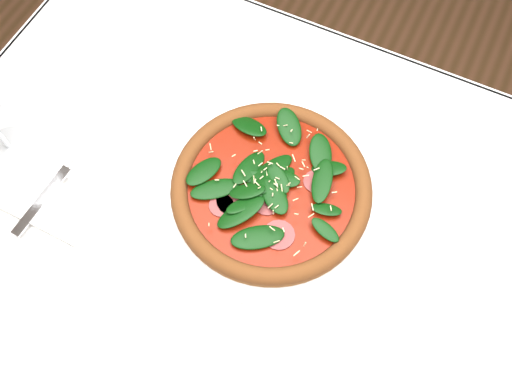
% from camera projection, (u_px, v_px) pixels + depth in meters
% --- Properties ---
extents(ground, '(6.00, 6.00, 0.00)m').
position_uv_depth(ground, '(275.00, 343.00, 1.52)').
color(ground, brown).
rests_on(ground, ground).
extents(dining_table, '(1.21, 0.81, 0.75)m').
position_uv_depth(dining_table, '(286.00, 264.00, 0.93)').
color(dining_table, white).
rests_on(dining_table, ground).
extents(plate, '(0.35, 0.35, 0.02)m').
position_uv_depth(plate, '(271.00, 193.00, 0.87)').
color(plate, white).
rests_on(plate, dining_table).
extents(pizza, '(0.34, 0.34, 0.04)m').
position_uv_depth(pizza, '(271.00, 187.00, 0.85)').
color(pizza, '#9F6526').
rests_on(pizza, plate).
extents(napkin, '(0.16, 0.08, 0.01)m').
position_uv_depth(napkin, '(44.00, 203.00, 0.86)').
color(napkin, white).
rests_on(napkin, dining_table).
extents(fork, '(0.03, 0.16, 0.00)m').
position_uv_depth(fork, '(54.00, 185.00, 0.87)').
color(fork, silver).
rests_on(fork, napkin).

